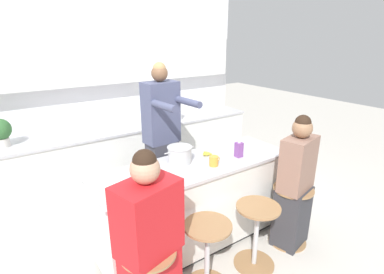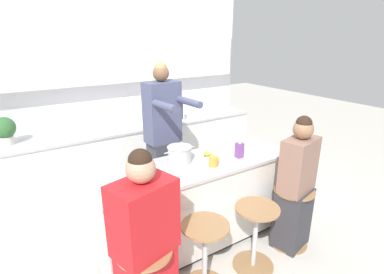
% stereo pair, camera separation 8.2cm
% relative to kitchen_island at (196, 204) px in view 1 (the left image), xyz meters
% --- Properties ---
extents(ground_plane, '(16.00, 16.00, 0.00)m').
position_rel_kitchen_island_xyz_m(ground_plane, '(0.00, 0.00, -0.45)').
color(ground_plane, beige).
extents(wall_back, '(3.84, 0.22, 2.70)m').
position_rel_kitchen_island_xyz_m(wall_back, '(0.00, 1.82, 1.09)').
color(wall_back, white).
rests_on(wall_back, ground_plane).
extents(back_counter, '(3.56, 0.63, 0.91)m').
position_rel_kitchen_island_xyz_m(back_counter, '(0.00, 1.52, 0.00)').
color(back_counter, white).
rests_on(back_counter, ground_plane).
extents(kitchen_island, '(1.99, 0.65, 0.89)m').
position_rel_kitchen_island_xyz_m(kitchen_island, '(0.00, 0.00, 0.00)').
color(kitchen_island, black).
rests_on(kitchen_island, ground_plane).
extents(bar_stool_center_left, '(0.39, 0.39, 0.63)m').
position_rel_kitchen_island_xyz_m(bar_stool_center_left, '(-0.27, -0.54, -0.10)').
color(bar_stool_center_left, '#997047').
rests_on(bar_stool_center_left, ground_plane).
extents(bar_stool_center_right, '(0.39, 0.39, 0.63)m').
position_rel_kitchen_island_xyz_m(bar_stool_center_right, '(0.27, -0.58, -0.10)').
color(bar_stool_center_right, '#997047').
rests_on(bar_stool_center_right, ground_plane).
extents(bar_stool_rightmost, '(0.39, 0.39, 0.63)m').
position_rel_kitchen_island_xyz_m(bar_stool_rightmost, '(0.80, -0.54, -0.10)').
color(bar_stool_rightmost, '#997047').
rests_on(bar_stool_rightmost, ground_plane).
extents(person_cooking, '(0.40, 0.60, 1.80)m').
position_rel_kitchen_island_xyz_m(person_cooking, '(-0.04, 0.59, 0.45)').
color(person_cooking, '#383842').
rests_on(person_cooking, ground_plane).
extents(person_wrapped_blanket, '(0.48, 0.39, 1.39)m').
position_rel_kitchen_island_xyz_m(person_wrapped_blanket, '(-0.79, -0.56, 0.20)').
color(person_wrapped_blanket, red).
rests_on(person_wrapped_blanket, ground_plane).
extents(person_seated_near, '(0.43, 0.34, 1.37)m').
position_rel_kitchen_island_xyz_m(person_seated_near, '(0.80, -0.56, 0.17)').
color(person_seated_near, '#333338').
rests_on(person_seated_near, ground_plane).
extents(cooking_pot, '(0.32, 0.24, 0.16)m').
position_rel_kitchen_island_xyz_m(cooking_pot, '(-0.11, 0.11, 0.52)').
color(cooking_pot, '#B7BABC').
rests_on(cooking_pot, kitchen_island).
extents(fruit_bowl, '(0.23, 0.23, 0.06)m').
position_rel_kitchen_island_xyz_m(fruit_bowl, '(-0.85, -0.11, 0.47)').
color(fruit_bowl, silver).
rests_on(fruit_bowl, kitchen_island).
extents(coffee_cup_near, '(0.12, 0.09, 0.09)m').
position_rel_kitchen_island_xyz_m(coffee_cup_near, '(0.11, -0.13, 0.49)').
color(coffee_cup_near, orange).
rests_on(coffee_cup_near, kitchen_island).
extents(coffee_cup_far, '(0.11, 0.08, 0.08)m').
position_rel_kitchen_island_xyz_m(coffee_cup_far, '(-0.52, 0.04, 0.48)').
color(coffee_cup_far, orange).
rests_on(coffee_cup_far, kitchen_island).
extents(banana_bunch, '(0.13, 0.09, 0.04)m').
position_rel_kitchen_island_xyz_m(banana_bunch, '(0.20, 0.10, 0.46)').
color(banana_bunch, yellow).
rests_on(banana_bunch, kitchen_island).
extents(juice_carton, '(0.07, 0.07, 0.17)m').
position_rel_kitchen_island_xyz_m(juice_carton, '(0.45, -0.10, 0.52)').
color(juice_carton, '#7A428E').
rests_on(juice_carton, kitchen_island).
extents(microwave, '(0.55, 0.34, 0.28)m').
position_rel_kitchen_island_xyz_m(microwave, '(0.39, 1.47, 0.60)').
color(microwave, white).
rests_on(microwave, back_counter).
extents(potted_plant, '(0.23, 0.23, 0.31)m').
position_rel_kitchen_island_xyz_m(potted_plant, '(-1.49, 1.52, 0.63)').
color(potted_plant, beige).
rests_on(potted_plant, back_counter).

